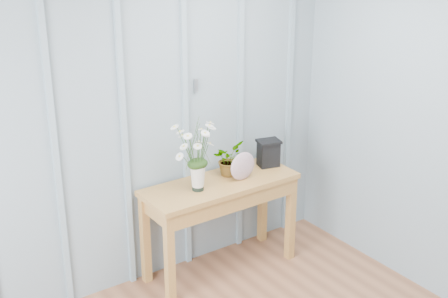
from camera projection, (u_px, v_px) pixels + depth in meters
room_shell at (192, 63)px, 2.90m from camera, size 4.00×4.50×2.50m
sideboard at (220, 196)px, 4.70m from camera, size 1.20×0.45×0.75m
daisy_vase at (197, 147)px, 4.40m from camera, size 0.38×0.29×0.53m
spider_plant at (228, 159)px, 4.74m from camera, size 0.30×0.30×0.26m
felt_disc_vessel at (243, 166)px, 4.66m from camera, size 0.22×0.07×0.22m
carved_box at (268, 153)px, 4.91m from camera, size 0.20×0.18×0.22m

